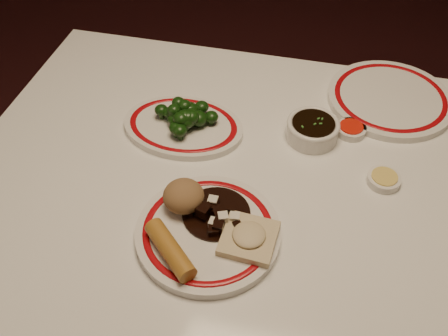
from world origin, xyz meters
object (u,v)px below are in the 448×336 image
stirfry_heap (212,213)px  soy_bowl (312,130)px  main_plate (208,232)px  fried_wonton (249,237)px  spring_roll (170,250)px  broccoli_plate (183,126)px  broccoli_pile (185,116)px  rice_mound (184,196)px  dining_table (260,220)px

stirfry_heap → soy_bowl: (0.15, 0.27, -0.01)m
main_plate → soy_bowl: bearing=63.4°
fried_wonton → spring_roll: bearing=-154.1°
fried_wonton → soy_bowl: (0.07, 0.30, -0.01)m
spring_roll → main_plate: bearing=7.9°
stirfry_heap → broccoli_plate: size_ratio=0.46×
broccoli_pile → soy_bowl: bearing=8.1°
rice_mound → soy_bowl: (0.20, 0.25, -0.02)m
rice_mound → broccoli_plate: rice_mound is taller
fried_wonton → rice_mound: bearing=159.2°
stirfry_heap → broccoli_pile: (-0.12, 0.23, 0.01)m
main_plate → fried_wonton: size_ratio=3.08×
dining_table → main_plate: main_plate is taller
stirfry_heap → spring_roll: bearing=-116.1°
rice_mound → broccoli_plate: bearing=107.2°
dining_table → fried_wonton: size_ratio=12.49×
spring_roll → broccoli_plate: spring_roll is taller
rice_mound → spring_roll: (0.01, -0.11, -0.01)m
spring_roll → fried_wonton: bearing=-20.6°
spring_roll → stirfry_heap: spring_roll is taller
broccoli_pile → rice_mound: bearing=-74.0°
rice_mound → soy_bowl: rice_mound is taller
fried_wonton → stirfry_heap: (-0.07, 0.04, -0.00)m
broccoli_plate → broccoli_pile: size_ratio=1.95×
stirfry_heap → soy_bowl: 0.30m
rice_mound → broccoli_pile: rice_mound is taller
soy_bowl → broccoli_plate: bearing=-172.0°
dining_table → spring_roll: bearing=-122.1°
spring_roll → soy_bowl: spring_roll is taller
spring_roll → stirfry_heap: size_ratio=0.98×
main_plate → soy_bowl: (0.15, 0.30, 0.01)m
soy_bowl → dining_table: bearing=-113.9°
spring_roll → stirfry_heap: (0.05, 0.10, -0.01)m
dining_table → broccoli_pile: size_ratio=8.75×
dining_table → rice_mound: bearing=-146.6°
broccoli_plate → soy_bowl: soy_bowl is taller
stirfry_heap → broccoli_pile: 0.26m
fried_wonton → broccoli_plate: (-0.20, 0.26, -0.02)m
soy_bowl → stirfry_heap: bearing=-119.2°
dining_table → stirfry_heap: bearing=-127.3°
dining_table → soy_bowl: 0.22m
stirfry_heap → broccoli_pile: size_ratio=0.89×
main_plate → broccoli_plate: bearing=115.3°
dining_table → broccoli_pile: (-0.19, 0.13, 0.13)m
spring_roll → broccoli_pile: broccoli_pile is taller
main_plate → rice_mound: bearing=142.8°
dining_table → broccoli_plate: size_ratio=4.47×
rice_mound → stirfry_heap: rice_mound is taller
dining_table → soy_bowl: bearing=66.1°
fried_wonton → soy_bowl: fried_wonton is taller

